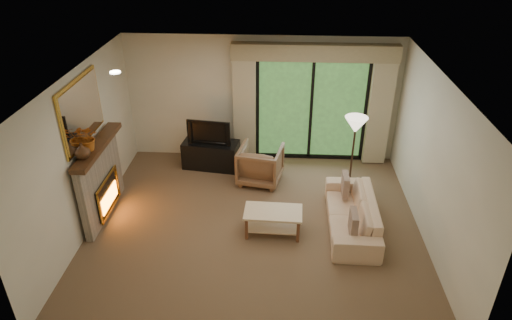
# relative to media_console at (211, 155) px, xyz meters

# --- Properties ---
(floor) EXTENTS (5.50, 5.50, 0.00)m
(floor) POSITION_rel_media_console_xyz_m (1.02, -1.95, -0.28)
(floor) COLOR brown
(floor) RESTS_ON ground
(ceiling) EXTENTS (5.50, 5.50, 0.00)m
(ceiling) POSITION_rel_media_console_xyz_m (1.02, -1.95, 2.32)
(ceiling) COLOR silver
(ceiling) RESTS_ON ground
(wall_back) EXTENTS (5.00, 0.00, 5.00)m
(wall_back) POSITION_rel_media_console_xyz_m (1.02, 0.55, 1.02)
(wall_back) COLOR beige
(wall_back) RESTS_ON ground
(wall_front) EXTENTS (5.00, 0.00, 5.00)m
(wall_front) POSITION_rel_media_console_xyz_m (1.02, -4.45, 1.02)
(wall_front) COLOR beige
(wall_front) RESTS_ON ground
(wall_left) EXTENTS (0.00, 5.00, 5.00)m
(wall_left) POSITION_rel_media_console_xyz_m (-1.73, -1.95, 1.02)
(wall_left) COLOR beige
(wall_left) RESTS_ON ground
(wall_right) EXTENTS (0.00, 5.00, 5.00)m
(wall_right) POSITION_rel_media_console_xyz_m (3.77, -1.95, 1.02)
(wall_right) COLOR beige
(wall_right) RESTS_ON ground
(fireplace) EXTENTS (0.24, 1.70, 1.37)m
(fireplace) POSITION_rel_media_console_xyz_m (-1.61, -1.75, 0.41)
(fireplace) COLOR gray
(fireplace) RESTS_ON floor
(mirror) EXTENTS (0.07, 1.45, 1.02)m
(mirror) POSITION_rel_media_console_xyz_m (-1.70, -1.75, 1.67)
(mirror) COLOR gold
(mirror) RESTS_ON wall_left
(sliding_door) EXTENTS (2.26, 0.10, 2.16)m
(sliding_door) POSITION_rel_media_console_xyz_m (2.02, 0.50, 0.82)
(sliding_door) COLOR black
(sliding_door) RESTS_ON floor
(curtain_left) EXTENTS (0.45, 0.18, 2.35)m
(curtain_left) POSITION_rel_media_console_xyz_m (0.67, 0.39, 0.92)
(curtain_left) COLOR tan
(curtain_left) RESTS_ON floor
(curtain_right) EXTENTS (0.45, 0.18, 2.35)m
(curtain_right) POSITION_rel_media_console_xyz_m (3.37, 0.39, 0.92)
(curtain_right) COLOR tan
(curtain_right) RESTS_ON floor
(cornice) EXTENTS (3.20, 0.24, 0.32)m
(cornice) POSITION_rel_media_console_xyz_m (2.02, 0.41, 2.04)
(cornice) COLOR #9C8A65
(cornice) RESTS_ON wall_back
(media_console) EXTENTS (1.18, 0.65, 0.56)m
(media_console) POSITION_rel_media_console_xyz_m (0.00, 0.00, 0.00)
(media_console) COLOR black
(media_console) RESTS_ON floor
(tv) EXTENTS (0.89, 0.23, 0.51)m
(tv) POSITION_rel_media_console_xyz_m (0.00, -0.00, 0.53)
(tv) COLOR black
(tv) RESTS_ON media_console
(armchair) EXTENTS (0.93, 0.95, 0.74)m
(armchair) POSITION_rel_media_console_xyz_m (1.04, -0.51, 0.09)
(armchair) COLOR brown
(armchair) RESTS_ON floor
(sofa) EXTENTS (0.79, 1.94, 0.56)m
(sofa) POSITION_rel_media_console_xyz_m (2.63, -1.89, 0.00)
(sofa) COLOR #DFB48F
(sofa) RESTS_ON floor
(pillow_near) EXTENTS (0.11, 0.39, 0.38)m
(pillow_near) POSITION_rel_media_console_xyz_m (2.56, -2.45, 0.20)
(pillow_near) COLOR brown
(pillow_near) RESTS_ON sofa
(pillow_far) EXTENTS (0.11, 0.39, 0.38)m
(pillow_far) POSITION_rel_media_console_xyz_m (2.56, -1.34, 0.20)
(pillow_far) COLOR brown
(pillow_far) RESTS_ON sofa
(coffee_table) EXTENTS (0.95, 0.55, 0.42)m
(coffee_table) POSITION_rel_media_console_xyz_m (1.32, -2.12, -0.07)
(coffee_table) COLOR beige
(coffee_table) RESTS_ON floor
(floor_lamp) EXTENTS (0.50, 0.50, 1.52)m
(floor_lamp) POSITION_rel_media_console_xyz_m (2.73, -0.78, 0.48)
(floor_lamp) COLOR beige
(floor_lamp) RESTS_ON floor
(vase) EXTENTS (0.24, 0.24, 0.25)m
(vase) POSITION_rel_media_console_xyz_m (-1.59, -2.22, 1.21)
(vase) COLOR #422815
(vase) RESTS_ON fireplace
(branches) EXTENTS (0.39, 0.34, 0.43)m
(branches) POSITION_rel_media_console_xyz_m (-1.59, -1.96, 1.31)
(branches) COLOR #AC5516
(branches) RESTS_ON fireplace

